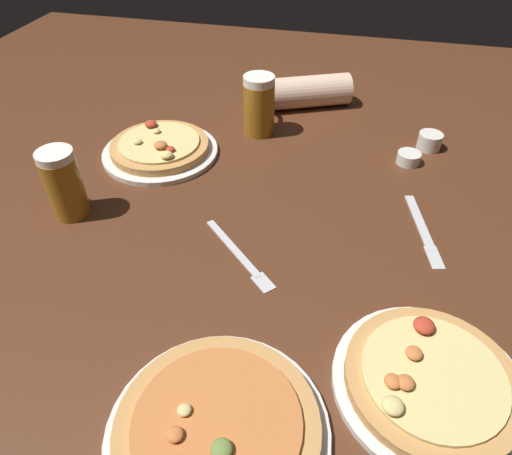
# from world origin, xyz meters

# --- Properties ---
(ground_plane) EXTENTS (2.40, 2.40, 0.03)m
(ground_plane) POSITION_xyz_m (0.00, 0.00, -0.01)
(ground_plane) COLOR #4C2816
(pizza_plate_near) EXTENTS (0.27, 0.27, 0.05)m
(pizza_plate_near) POSITION_xyz_m (0.31, -0.26, 0.02)
(pizza_plate_near) COLOR silver
(pizza_plate_near) RESTS_ON ground_plane
(pizza_plate_far) EXTENTS (0.28, 0.28, 0.05)m
(pizza_plate_far) POSITION_xyz_m (-0.29, 0.23, 0.02)
(pizza_plate_far) COLOR silver
(pizza_plate_far) RESTS_ON ground_plane
(pizza_plate_side) EXTENTS (0.29, 0.29, 0.05)m
(pizza_plate_side) POSITION_xyz_m (0.04, -0.39, 0.02)
(pizza_plate_side) COLOR silver
(pizza_plate_side) RESTS_ON ground_plane
(beer_mug_dark) EXTENTS (0.12, 0.08, 0.14)m
(beer_mug_dark) POSITION_xyz_m (-0.38, -0.02, 0.07)
(beer_mug_dark) COLOR #9E6619
(beer_mug_dark) RESTS_ON ground_plane
(beer_mug_amber) EXTENTS (0.08, 0.13, 0.15)m
(beer_mug_amber) POSITION_xyz_m (-0.09, 0.40, 0.07)
(beer_mug_amber) COLOR #9E6619
(beer_mug_amber) RESTS_ON ground_plane
(ramekin_sauce) EXTENTS (0.05, 0.05, 0.03)m
(ramekin_sauce) POSITION_xyz_m (0.29, 0.33, 0.01)
(ramekin_sauce) COLOR silver
(ramekin_sauce) RESTS_ON ground_plane
(ramekin_butter) EXTENTS (0.06, 0.06, 0.04)m
(ramekin_butter) POSITION_xyz_m (0.34, 0.41, 0.02)
(ramekin_butter) COLOR silver
(ramekin_butter) RESTS_ON ground_plane
(fork_left) EXTENTS (0.17, 0.16, 0.01)m
(fork_left) POSITION_xyz_m (-0.02, -0.06, 0.00)
(fork_left) COLOR silver
(fork_left) RESTS_ON ground_plane
(knife_right) EXTENTS (0.07, 0.21, 0.01)m
(knife_right) POSITION_xyz_m (0.31, 0.09, 0.00)
(knife_right) COLOR silver
(knife_right) RESTS_ON ground_plane
(diner_arm) EXTENTS (0.28, 0.18, 0.09)m
(diner_arm) POSITION_xyz_m (-0.02, 0.56, 0.04)
(diner_arm) COLOR beige
(diner_arm) RESTS_ON ground_plane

